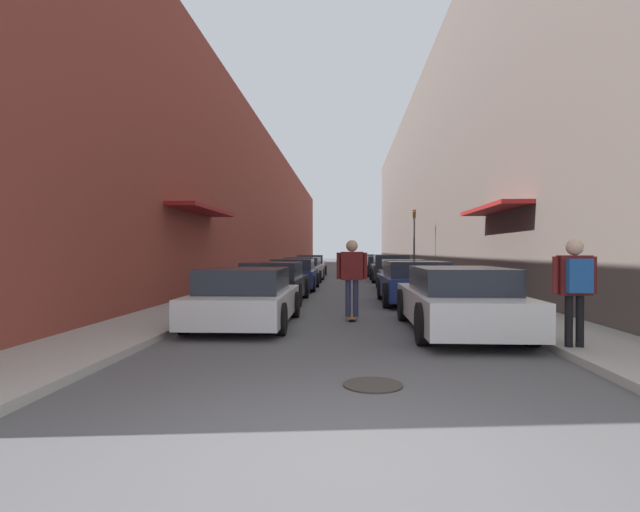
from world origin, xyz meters
name	(u,v)px	position (x,y,z in m)	size (l,w,h in m)	color
ground	(347,276)	(0.00, 27.67, 0.00)	(152.20, 152.20, 0.00)	#515154
curb_strip_left	(293,271)	(-4.12, 34.59, 0.06)	(1.80, 69.18, 0.12)	#A3A099
curb_strip_right	(401,271)	(4.12, 34.59, 0.06)	(1.80, 69.18, 0.12)	#A3A099
building_row_left	(256,212)	(-7.02, 34.58, 4.59)	(4.90, 69.18, 9.18)	brown
building_row_right	(439,183)	(7.02, 34.59, 6.79)	(4.90, 69.18, 13.58)	#564C47
parked_car_left_0	(246,298)	(-2.11, 6.69, 0.58)	(2.01, 4.13, 1.21)	silver
parked_car_left_1	(273,282)	(-2.26, 11.58, 0.60)	(1.99, 4.23, 1.24)	black
parked_car_left_2	(293,275)	(-2.17, 16.54, 0.61)	(1.97, 4.20, 1.25)	navy
parked_car_left_3	(303,270)	(-2.27, 22.14, 0.61)	(2.08, 4.37, 1.26)	silver
parked_car_left_4	(311,266)	(-2.28, 27.67, 0.64)	(1.91, 4.45, 1.34)	gray
parked_car_right_0	(458,300)	(2.18, 6.05, 0.62)	(1.97, 4.78, 1.26)	silver
parked_car_right_1	(415,283)	(2.06, 11.26, 0.63)	(2.08, 3.99, 1.27)	navy
parked_car_right_2	(403,276)	(2.25, 16.37, 0.60)	(1.94, 4.65, 1.24)	#232326
parked_car_right_3	(390,269)	(2.28, 22.24, 0.67)	(2.05, 4.35, 1.39)	#232326
parked_car_right_4	(379,266)	(2.10, 28.36, 0.60)	(1.96, 4.78, 1.26)	black
parked_car_right_5	(374,264)	(2.08, 34.20, 0.63)	(2.04, 4.27, 1.34)	navy
skateboarder	(352,271)	(0.15, 7.66, 1.13)	(0.70, 0.78, 1.83)	brown
manhole_cover	(373,385)	(0.34, 2.08, 0.01)	(0.70, 0.70, 0.02)	#332D28
traffic_light	(414,236)	(3.81, 24.60, 2.44)	(0.16, 0.22, 3.79)	#2D2D2D
pedestrian	(575,280)	(3.48, 3.97, 1.14)	(0.66, 0.36, 1.64)	black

